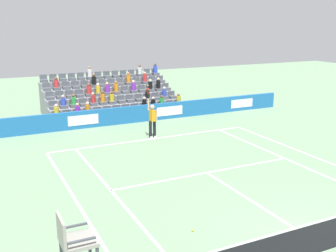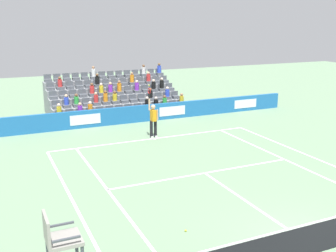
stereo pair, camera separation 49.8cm
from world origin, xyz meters
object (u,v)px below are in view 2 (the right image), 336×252
(tennis_net, at_px, (322,235))
(loose_tennis_ball, at_px, (186,231))
(tennis_player, at_px, (153,119))
(umpire_chair, at_px, (61,250))

(tennis_net, height_order, loose_tennis_ball, tennis_net)
(tennis_net, height_order, tennis_player, tennis_player)
(tennis_net, xyz_separation_m, tennis_player, (-0.09, -12.16, 0.50))
(umpire_chair, distance_m, loose_tennis_ball, 4.65)
(umpire_chair, bearing_deg, loose_tennis_ball, -152.34)
(tennis_net, relative_size, umpire_chair, 5.12)
(tennis_player, bearing_deg, tennis_net, 89.59)
(tennis_net, relative_size, loose_tennis_ball, 176.03)
(tennis_player, xyz_separation_m, umpire_chair, (6.85, 11.73, 0.53))
(tennis_net, bearing_deg, umpire_chair, -3.60)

